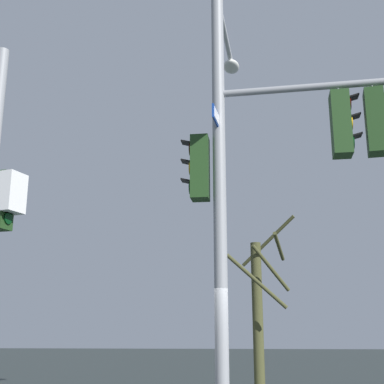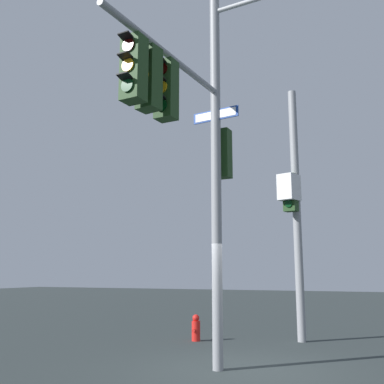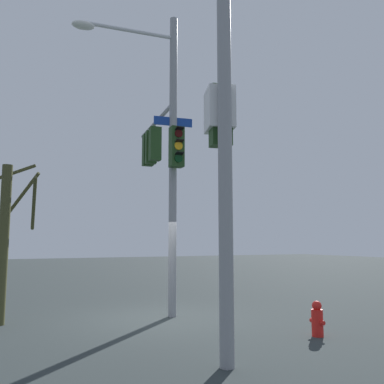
{
  "view_description": "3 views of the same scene",
  "coord_description": "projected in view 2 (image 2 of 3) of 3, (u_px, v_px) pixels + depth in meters",
  "views": [
    {
      "loc": [
        -0.22,
        8.82,
        1.91
      ],
      "look_at": [
        0.35,
        0.21,
        4.15
      ],
      "focal_mm": 48.6,
      "sensor_mm": 36.0,
      "label": 1
    },
    {
      "loc": [
        -8.98,
        -2.64,
        1.91
      ],
      "look_at": [
        -0.35,
        0.95,
        3.59
      ],
      "focal_mm": 42.01,
      "sensor_mm": 36.0,
      "label": 2
    },
    {
      "loc": [
        10.0,
        -3.88,
        1.98
      ],
      "look_at": [
        0.06,
        0.98,
        3.33
      ],
      "focal_mm": 37.94,
      "sensor_mm": 36.0,
      "label": 3
    }
  ],
  "objects": [
    {
      "name": "ground_plane",
      "position": [
        244.0,
        371.0,
        8.82
      ],
      "size": [
        80.0,
        80.0,
        0.0
      ],
      "primitive_type": "plane",
      "color": "#2C3334"
    },
    {
      "name": "fire_hydrant_fallback",
      "position": [
        196.0,
        328.0,
        12.74
      ],
      "size": [
        0.38,
        0.24,
        0.73
      ],
      "color": "red",
      "rests_on": "ground"
    },
    {
      "name": "main_signal_pole_assembly",
      "position": [
        200.0,
        118.0,
        8.83
      ],
      "size": [
        4.5,
        3.37,
        8.37
      ],
      "rotation": [
        0.0,
        0.0,
        3.03
      ],
      "color": "gray",
      "rests_on": "ground"
    },
    {
      "name": "secondary_pole_assembly",
      "position": [
        293.0,
        201.0,
        13.09
      ],
      "size": [
        0.87,
        0.63,
        7.4
      ],
      "rotation": [
        0.0,
        0.0,
        2.83
      ],
      "color": "gray",
      "rests_on": "ground"
    }
  ]
}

